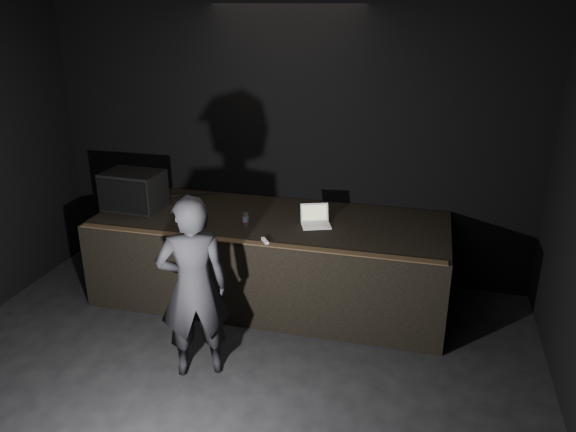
# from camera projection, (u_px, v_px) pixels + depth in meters

# --- Properties ---
(room_walls) EXTENTS (6.10, 7.10, 3.52)m
(room_walls) POSITION_uv_depth(u_px,v_px,m) (149.00, 220.00, 3.57)
(room_walls) COLOR black
(room_walls) RESTS_ON ground
(stage_riser) EXTENTS (4.00, 1.50, 1.00)m
(stage_riser) POSITION_uv_depth(u_px,v_px,m) (271.00, 258.00, 6.58)
(stage_riser) COLOR black
(stage_riser) RESTS_ON ground
(riser_lip) EXTENTS (3.92, 0.10, 0.01)m
(riser_lip) POSITION_uv_depth(u_px,v_px,m) (251.00, 243.00, 5.76)
(riser_lip) COLOR brown
(riser_lip) RESTS_ON stage_riser
(stage_monitor) EXTENTS (0.70, 0.53, 0.45)m
(stage_monitor) POSITION_uv_depth(u_px,v_px,m) (133.00, 190.00, 6.65)
(stage_monitor) COLOR black
(stage_monitor) RESTS_ON stage_riser
(cable) EXTENTS (0.73, 0.35, 0.02)m
(cable) POSITION_uv_depth(u_px,v_px,m) (189.00, 195.00, 7.16)
(cable) COLOR black
(cable) RESTS_ON stage_riser
(laptop) EXTENTS (0.39, 0.37, 0.21)m
(laptop) POSITION_uv_depth(u_px,v_px,m) (315.00, 220.00, 6.22)
(laptop) COLOR white
(laptop) RESTS_ON stage_riser
(beer_can) EXTENTS (0.06, 0.06, 0.15)m
(beer_can) POSITION_uv_depth(u_px,v_px,m) (246.00, 219.00, 6.17)
(beer_can) COLOR silver
(beer_can) RESTS_ON stage_riser
(plastic_cup) EXTENTS (0.07, 0.07, 0.09)m
(plastic_cup) POSITION_uv_depth(u_px,v_px,m) (323.00, 218.00, 6.28)
(plastic_cup) COLOR white
(plastic_cup) RESTS_ON stage_riser
(wii_remote) EXTENTS (0.12, 0.15, 0.03)m
(wii_remote) POSITION_uv_depth(u_px,v_px,m) (265.00, 241.00, 5.77)
(wii_remote) COLOR white
(wii_remote) RESTS_ON stage_riser
(person) EXTENTS (0.77, 0.66, 1.78)m
(person) POSITION_uv_depth(u_px,v_px,m) (194.00, 288.00, 5.10)
(person) COLOR black
(person) RESTS_ON ground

